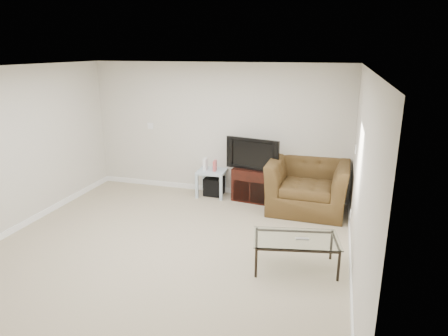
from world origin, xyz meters
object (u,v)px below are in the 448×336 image
(subwoofer, at_px, (214,186))
(television, at_px, (254,153))
(recliner, at_px, (308,177))
(coffee_table, at_px, (295,253))
(tv_stand, at_px, (254,184))
(side_table, at_px, (212,183))

(subwoofer, bearing_deg, television, -3.80)
(recliner, bearing_deg, television, 170.33)
(recliner, bearing_deg, coffee_table, -87.65)
(tv_stand, height_order, recliner, recliner)
(recliner, xyz_separation_m, coffee_table, (0.03, -2.05, -0.38))
(recliner, bearing_deg, tv_stand, 168.61)
(tv_stand, distance_m, side_table, 0.83)
(tv_stand, xyz_separation_m, television, (-0.00, -0.03, 0.60))
(side_table, xyz_separation_m, coffee_table, (1.85, -2.28, -0.04))
(side_table, relative_size, recliner, 0.39)
(tv_stand, bearing_deg, television, -90.00)
(tv_stand, xyz_separation_m, side_table, (-0.83, 0.00, -0.06))
(side_table, distance_m, recliner, 1.87)
(tv_stand, xyz_separation_m, coffee_table, (1.02, -2.28, -0.10))
(television, relative_size, recliner, 0.70)
(subwoofer, bearing_deg, side_table, -143.66)
(television, distance_m, coffee_table, 2.56)
(tv_stand, height_order, coffee_table, tv_stand)
(subwoofer, bearing_deg, tv_stand, -1.61)
(subwoofer, relative_size, coffee_table, 0.32)
(recliner, bearing_deg, subwoofer, 173.63)
(tv_stand, relative_size, television, 0.78)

